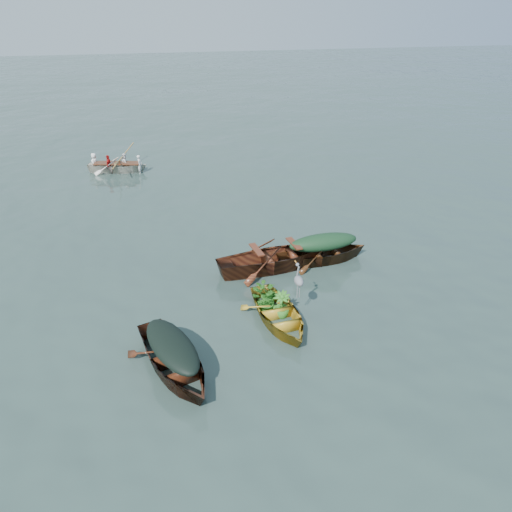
{
  "coord_description": "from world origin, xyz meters",
  "views": [
    {
      "loc": [
        -3.68,
        -10.2,
        7.33
      ],
      "look_at": [
        -0.7,
        2.58,
        0.5
      ],
      "focal_mm": 35.0,
      "sensor_mm": 36.0,
      "label": 1
    }
  ],
  "objects_px": {
    "rowed_boat": "(118,172)",
    "heron": "(299,286)",
    "dark_covered_boat": "(174,371)",
    "open_wooden_boat": "(275,269)",
    "green_tarp_boat": "(322,262)",
    "yellow_dinghy": "(278,322)"
  },
  "relations": [
    {
      "from": "yellow_dinghy",
      "to": "heron",
      "type": "height_order",
      "value": "heron"
    },
    {
      "from": "dark_covered_boat",
      "to": "rowed_boat",
      "type": "distance_m",
      "value": 14.84
    },
    {
      "from": "dark_covered_boat",
      "to": "heron",
      "type": "relative_size",
      "value": 4.34
    },
    {
      "from": "rowed_boat",
      "to": "green_tarp_boat",
      "type": "bearing_deg",
      "value": -135.79
    },
    {
      "from": "yellow_dinghy",
      "to": "green_tarp_boat",
      "type": "relative_size",
      "value": 0.83
    },
    {
      "from": "dark_covered_boat",
      "to": "rowed_boat",
      "type": "bearing_deg",
      "value": 77.22
    },
    {
      "from": "rowed_boat",
      "to": "heron",
      "type": "height_order",
      "value": "heron"
    },
    {
      "from": "rowed_boat",
      "to": "heron",
      "type": "relative_size",
      "value": 4.19
    },
    {
      "from": "yellow_dinghy",
      "to": "rowed_boat",
      "type": "xyz_separation_m",
      "value": [
        -4.1,
        13.51,
        0.0
      ]
    },
    {
      "from": "yellow_dinghy",
      "to": "rowed_boat",
      "type": "height_order",
      "value": "yellow_dinghy"
    },
    {
      "from": "green_tarp_boat",
      "to": "yellow_dinghy",
      "type": "bearing_deg",
      "value": 138.63
    },
    {
      "from": "open_wooden_boat",
      "to": "green_tarp_boat",
      "type": "bearing_deg",
      "value": -93.26
    },
    {
      "from": "dark_covered_boat",
      "to": "green_tarp_boat",
      "type": "height_order",
      "value": "dark_covered_boat"
    },
    {
      "from": "dark_covered_boat",
      "to": "yellow_dinghy",
      "type": "bearing_deg",
      "value": 6.75
    },
    {
      "from": "dark_covered_boat",
      "to": "rowed_boat",
      "type": "relative_size",
      "value": 1.04
    },
    {
      "from": "green_tarp_boat",
      "to": "open_wooden_boat",
      "type": "distance_m",
      "value": 1.55
    },
    {
      "from": "dark_covered_boat",
      "to": "open_wooden_boat",
      "type": "height_order",
      "value": "open_wooden_boat"
    },
    {
      "from": "rowed_boat",
      "to": "heron",
      "type": "distance_m",
      "value": 14.2
    },
    {
      "from": "dark_covered_boat",
      "to": "open_wooden_boat",
      "type": "xyz_separation_m",
      "value": [
        3.38,
        4.01,
        0.0
      ]
    },
    {
      "from": "yellow_dinghy",
      "to": "green_tarp_boat",
      "type": "bearing_deg",
      "value": 44.92
    },
    {
      "from": "heron",
      "to": "dark_covered_boat",
      "type": "bearing_deg",
      "value": -164.39
    },
    {
      "from": "yellow_dinghy",
      "to": "green_tarp_boat",
      "type": "distance_m",
      "value": 3.59
    }
  ]
}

